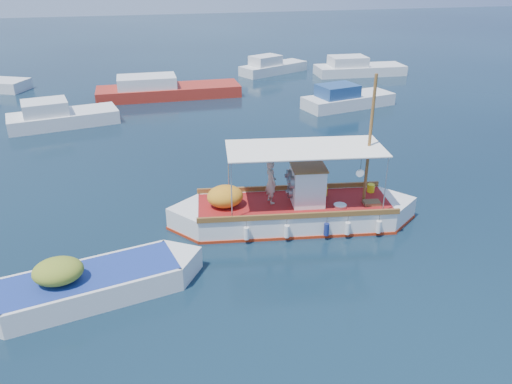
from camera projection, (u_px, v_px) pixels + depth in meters
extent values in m
plane|color=black|center=(294.00, 233.00, 18.43)|extent=(160.00, 160.00, 0.00)
cube|color=white|center=(294.00, 215.00, 18.95)|extent=(7.43, 3.34, 1.05)
cube|color=white|center=(199.00, 220.00, 18.63)|extent=(2.37, 2.37, 1.05)
cube|color=white|center=(385.00, 211.00, 19.27)|extent=(2.37, 2.37, 1.05)
cube|color=#A3290F|center=(293.00, 223.00, 19.08)|extent=(7.54, 3.43, 0.17)
cube|color=maroon|center=(294.00, 203.00, 18.73)|extent=(7.41, 3.15, 0.06)
cube|color=brown|center=(289.00, 187.00, 19.77)|extent=(7.22, 1.08, 0.19)
cube|color=brown|center=(300.00, 216.00, 17.60)|extent=(7.22, 1.08, 0.19)
cube|color=white|center=(307.00, 185.00, 18.46)|extent=(1.31, 1.39, 1.43)
cube|color=brown|center=(308.00, 167.00, 18.14)|extent=(1.41, 1.50, 0.06)
cylinder|color=slate|center=(293.00, 182.00, 18.01)|extent=(0.27, 0.50, 0.48)
cylinder|color=slate|center=(290.00, 175.00, 18.56)|extent=(0.27, 0.50, 0.48)
cylinder|color=slate|center=(291.00, 192.00, 18.51)|extent=(0.27, 0.50, 0.48)
cylinder|color=brown|center=(370.00, 140.00, 17.95)|extent=(0.13, 0.13, 4.78)
cylinder|color=brown|center=(348.00, 151.00, 18.04)|extent=(1.72, 0.31, 0.08)
cylinder|color=silver|center=(228.00, 168.00, 19.00)|extent=(0.05, 0.05, 2.15)
cylinder|color=silver|center=(232.00, 192.00, 17.11)|extent=(0.05, 0.05, 2.15)
cylinder|color=silver|center=(368.00, 163.00, 19.49)|extent=(0.05, 0.05, 2.15)
cylinder|color=silver|center=(386.00, 185.00, 17.59)|extent=(0.05, 0.05, 2.15)
cube|color=white|center=(305.00, 148.00, 17.83)|extent=(5.90, 3.04, 0.04)
ellipsoid|color=orange|center=(225.00, 196.00, 18.32)|extent=(1.48, 1.31, 0.80)
cube|color=yellow|center=(324.00, 191.00, 19.23)|extent=(0.26, 0.20, 0.38)
cylinder|color=yellow|center=(371.00, 188.00, 19.54)|extent=(0.32, 0.32, 0.33)
cube|color=brown|center=(372.00, 203.00, 18.61)|extent=(0.67, 0.51, 0.11)
cylinder|color=#B2B2B2|center=(340.00, 206.00, 18.37)|extent=(0.54, 0.54, 0.11)
cylinder|color=white|center=(360.00, 173.00, 17.35)|extent=(0.29, 0.07, 0.29)
cylinder|color=white|center=(246.00, 233.00, 17.53)|extent=(0.22, 0.22, 0.46)
cylinder|color=navy|center=(326.00, 229.00, 17.79)|extent=(0.22, 0.22, 0.46)
cylinder|color=white|center=(379.00, 227.00, 17.96)|extent=(0.22, 0.22, 0.46)
imported|color=#A89B8B|center=(271.00, 182.00, 18.42)|extent=(0.48, 0.66, 1.66)
cube|color=white|center=(93.00, 288.00, 14.92)|extent=(5.30, 3.00, 0.98)
cube|color=white|center=(2.00, 311.00, 13.92)|extent=(1.90, 1.90, 0.98)
cube|color=white|center=(174.00, 267.00, 15.91)|extent=(1.90, 1.90, 0.98)
cube|color=navy|center=(91.00, 275.00, 14.72)|extent=(5.25, 2.78, 0.05)
ellipsoid|color=olive|center=(58.00, 271.00, 14.21)|extent=(1.65, 1.46, 0.72)
cube|color=silver|center=(64.00, 120.00, 30.15)|extent=(6.62, 3.64, 1.00)
cube|color=silver|center=(45.00, 107.00, 29.40)|extent=(2.87, 2.51, 0.80)
cube|color=#A4271B|center=(169.00, 93.00, 36.22)|extent=(10.20, 2.84, 1.00)
cube|color=silver|center=(147.00, 82.00, 35.51)|extent=(4.08, 2.40, 0.80)
cube|color=silver|center=(348.00, 102.00, 33.85)|extent=(6.64, 3.59, 1.00)
cube|color=navy|center=(338.00, 91.00, 33.08)|extent=(2.88, 2.40, 0.80)
cube|color=silver|center=(360.00, 71.00, 43.14)|extent=(7.74, 2.96, 1.00)
cube|color=silver|center=(348.00, 61.00, 42.56)|extent=(3.15, 2.35, 0.80)
cube|color=silver|center=(274.00, 70.00, 43.75)|extent=(6.52, 4.53, 1.00)
cube|color=silver|center=(265.00, 60.00, 42.83)|extent=(3.00, 2.62, 0.80)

